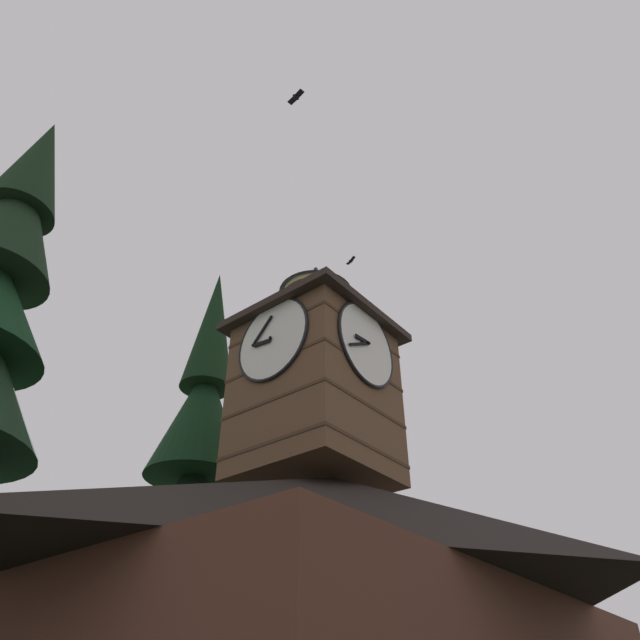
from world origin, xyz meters
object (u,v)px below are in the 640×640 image
Objects in this scene: building_main at (335,618)px; flying_bird_high at (351,261)px; flying_bird_low at (296,97)px; clock_tower at (315,382)px; moon at (3,553)px; pine_tree_behind at (186,542)px.

flying_bird_high reaches higher than building_main.
flying_bird_low is at bearing 23.72° from flying_bird_high.
flying_bird_low is (2.83, 0.68, 16.96)m from building_main.
clock_tower reaches higher than building_main.
moon is at bearing -97.64° from flying_bird_high.
building_main is at bearing 86.32° from pine_tree_behind.
flying_bird_low is at bearing 13.52° from building_main.
moon reaches higher than building_main.
building_main is 7.74× the size of moon.
clock_tower is 10.73m from flying_bird_low.
pine_tree_behind is at bearing 74.27° from moon.
moon is at bearing -104.11° from clock_tower.
flying_bird_high is at bearing -157.49° from clock_tower.
flying_bird_low is (3.25, 7.19, 14.09)m from pine_tree_behind.
clock_tower is at bearing -97.67° from building_main.
clock_tower reaches higher than moon.
building_main is 1.86× the size of clock_tower.
clock_tower is 0.45× the size of pine_tree_behind.
pine_tree_behind is 26.71× the size of flying_bird_high.
clock_tower is 10.40× the size of flying_bird_low.
flying_bird_low reaches higher than building_main.
clock_tower is (-0.10, -0.74, 6.74)m from building_main.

